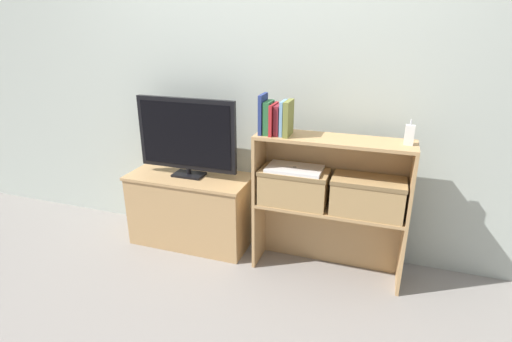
# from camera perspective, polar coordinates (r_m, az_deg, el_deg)

# --- Properties ---
(ground_plane) EXTENTS (16.00, 16.00, 0.00)m
(ground_plane) POSITION_cam_1_polar(r_m,az_deg,el_deg) (2.81, -0.88, -13.55)
(ground_plane) COLOR gray
(wall_back) EXTENTS (10.00, 0.05, 2.40)m
(wall_back) POSITION_cam_1_polar(r_m,az_deg,el_deg) (2.75, 2.01, 12.72)
(wall_back) COLOR #B2BCB2
(wall_back) RESTS_ON ground_plane
(tv_stand) EXTENTS (0.89, 0.41, 0.54)m
(tv_stand) POSITION_cam_1_polar(r_m,az_deg,el_deg) (3.02, -9.24, -5.36)
(tv_stand) COLOR tan
(tv_stand) RESTS_ON ground_plane
(tv) EXTENTS (0.73, 0.14, 0.56)m
(tv) POSITION_cam_1_polar(r_m,az_deg,el_deg) (2.82, -9.90, 4.98)
(tv) COLOR black
(tv) RESTS_ON tv_stand
(bookshelf_lower_tier) EXTENTS (0.95, 0.26, 0.47)m
(bookshelf_lower_tier) POSITION_cam_1_polar(r_m,az_deg,el_deg) (2.71, 10.32, -7.96)
(bookshelf_lower_tier) COLOR tan
(bookshelf_lower_tier) RESTS_ON ground_plane
(bookshelf_upper_tier) EXTENTS (0.95, 0.26, 0.45)m
(bookshelf_upper_tier) POSITION_cam_1_polar(r_m,az_deg,el_deg) (2.53, 10.98, 1.27)
(bookshelf_upper_tier) COLOR tan
(bookshelf_upper_tier) RESTS_ON bookshelf_lower_tier
(book_navy) EXTENTS (0.02, 0.14, 0.24)m
(book_navy) POSITION_cam_1_polar(r_m,az_deg,el_deg) (2.46, 1.00, 8.16)
(book_navy) COLOR navy
(book_navy) RESTS_ON bookshelf_upper_tier
(book_forest) EXTENTS (0.04, 0.12, 0.20)m
(book_forest) POSITION_cam_1_polar(r_m,az_deg,el_deg) (2.45, 1.79, 7.63)
(book_forest) COLOR #286638
(book_forest) RESTS_ON bookshelf_upper_tier
(book_crimson) EXTENTS (0.02, 0.16, 0.19)m
(book_crimson) POSITION_cam_1_polar(r_m,az_deg,el_deg) (2.45, 2.52, 7.42)
(book_crimson) COLOR #B22328
(book_crimson) RESTS_ON bookshelf_upper_tier
(book_maroon) EXTENTS (0.03, 0.12, 0.18)m
(book_maroon) POSITION_cam_1_polar(r_m,az_deg,el_deg) (2.44, 3.20, 7.29)
(book_maroon) COLOR maroon
(book_maroon) RESTS_ON bookshelf_upper_tier
(book_skyblue) EXTENTS (0.02, 0.12, 0.21)m
(book_skyblue) POSITION_cam_1_polar(r_m,az_deg,el_deg) (2.43, 3.90, 7.55)
(book_skyblue) COLOR #709ECC
(book_skyblue) RESTS_ON bookshelf_upper_tier
(book_olive) EXTENTS (0.03, 0.15, 0.21)m
(book_olive) POSITION_cam_1_polar(r_m,az_deg,el_deg) (2.42, 4.65, 7.52)
(book_olive) COLOR olive
(book_olive) RESTS_ON bookshelf_upper_tier
(baby_monitor) EXTENTS (0.05, 0.04, 0.14)m
(baby_monitor) POSITION_cam_1_polar(r_m,az_deg,el_deg) (2.39, 21.07, 4.84)
(baby_monitor) COLOR white
(baby_monitor) RESTS_ON bookshelf_upper_tier
(storage_basket_left) EXTENTS (0.43, 0.23, 0.23)m
(storage_basket_left) POSITION_cam_1_polar(r_m,az_deg,el_deg) (2.56, 5.45, -2.07)
(storage_basket_left) COLOR tan
(storage_basket_left) RESTS_ON bookshelf_lower_tier
(storage_basket_right) EXTENTS (0.43, 0.23, 0.23)m
(storage_basket_right) POSITION_cam_1_polar(r_m,az_deg,el_deg) (2.50, 15.66, -3.30)
(storage_basket_right) COLOR tan
(storage_basket_right) RESTS_ON bookshelf_lower_tier
(laptop) EXTENTS (0.35, 0.21, 0.02)m
(laptop) POSITION_cam_1_polar(r_m,az_deg,el_deg) (2.51, 5.53, 0.33)
(laptop) COLOR white
(laptop) RESTS_ON storage_basket_left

